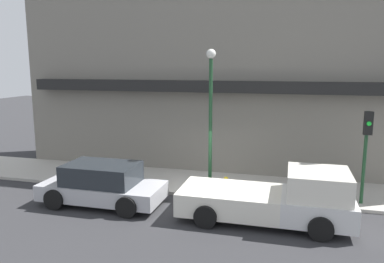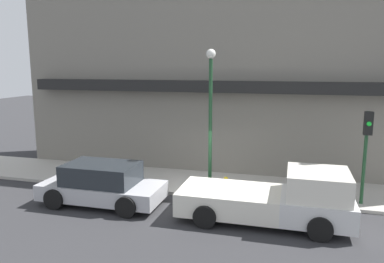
{
  "view_description": "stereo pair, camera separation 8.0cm",
  "coord_description": "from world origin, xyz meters",
  "px_view_note": "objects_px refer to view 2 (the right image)",
  "views": [
    {
      "loc": [
        2.99,
        -13.23,
        4.99
      ],
      "look_at": [
        -0.88,
        1.28,
        2.33
      ],
      "focal_mm": 35.0,
      "sensor_mm": 36.0,
      "label": 1
    },
    {
      "loc": [
        3.07,
        -13.21,
        4.99
      ],
      "look_at": [
        -0.88,
        1.28,
        2.33
      ],
      "focal_mm": 35.0,
      "sensor_mm": 36.0,
      "label": 2
    }
  ],
  "objects_px": {
    "parked_car": "(102,184)",
    "pickup_truck": "(276,199)",
    "fire_hydrant": "(226,184)",
    "traffic_light": "(367,141)",
    "street_lamp": "(210,104)"
  },
  "relations": [
    {
      "from": "parked_car",
      "to": "pickup_truck",
      "type": "bearing_deg",
      "value": -0.26
    },
    {
      "from": "fire_hydrant",
      "to": "traffic_light",
      "type": "xyz_separation_m",
      "value": [
        4.89,
        -0.06,
        1.99
      ]
    },
    {
      "from": "pickup_truck",
      "to": "traffic_light",
      "type": "bearing_deg",
      "value": 34.07
    },
    {
      "from": "street_lamp",
      "to": "traffic_light",
      "type": "xyz_separation_m",
      "value": [
        5.53,
        -0.07,
        -1.12
      ]
    },
    {
      "from": "pickup_truck",
      "to": "parked_car",
      "type": "bearing_deg",
      "value": 178.67
    },
    {
      "from": "pickup_truck",
      "to": "street_lamp",
      "type": "distance_m",
      "value": 4.37
    },
    {
      "from": "pickup_truck",
      "to": "parked_car",
      "type": "distance_m",
      "value": 6.17
    },
    {
      "from": "pickup_truck",
      "to": "fire_hydrant",
      "type": "bearing_deg",
      "value": 132.16
    },
    {
      "from": "pickup_truck",
      "to": "traffic_light",
      "type": "distance_m",
      "value": 3.9
    },
    {
      "from": "parked_car",
      "to": "street_lamp",
      "type": "xyz_separation_m",
      "value": [
        3.53,
        2.12,
        2.81
      ]
    },
    {
      "from": "pickup_truck",
      "to": "street_lamp",
      "type": "xyz_separation_m",
      "value": [
        -2.64,
        2.12,
        2.76
      ]
    },
    {
      "from": "street_lamp",
      "to": "traffic_light",
      "type": "bearing_deg",
      "value": -0.73
    },
    {
      "from": "pickup_truck",
      "to": "street_lamp",
      "type": "bearing_deg",
      "value": 139.87
    },
    {
      "from": "traffic_light",
      "to": "street_lamp",
      "type": "bearing_deg",
      "value": 179.27
    },
    {
      "from": "parked_car",
      "to": "street_lamp",
      "type": "relative_size",
      "value": 0.81
    }
  ]
}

